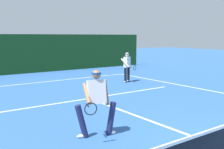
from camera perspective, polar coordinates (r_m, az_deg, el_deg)
name	(u,v)px	position (r m, az deg, el deg)	size (l,w,h in m)	color
court_line_baseline_far	(44,82)	(15.01, -14.27, -1.53)	(10.58, 0.10, 0.01)	white
court_line_service	(89,98)	(10.74, -4.86, -5.11)	(8.63, 0.10, 0.01)	white
court_line_centre	(147,120)	(8.13, 7.42, -9.51)	(0.10, 6.40, 0.01)	white
player_near	(96,100)	(6.55, -3.36, -5.50)	(1.11, 0.89, 1.66)	#1E234C
player_far	(127,66)	(14.45, 3.25, 1.85)	(0.69, 0.92, 1.60)	black
back_fence_windscreen	(21,54)	(18.59, -18.85, 4.14)	(19.84, 0.12, 2.61)	#17411A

